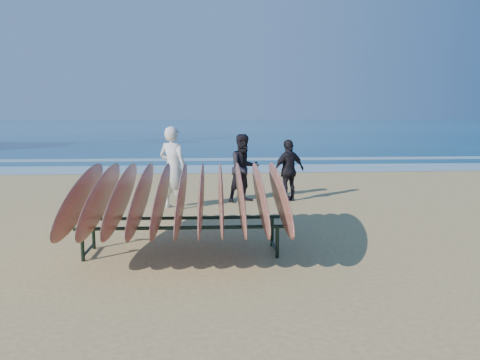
{
  "coord_description": "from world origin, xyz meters",
  "views": [
    {
      "loc": [
        -0.57,
        -7.97,
        2.28
      ],
      "look_at": [
        0.0,
        0.8,
        0.95
      ],
      "focal_mm": 35.0,
      "sensor_mm": 36.0,
      "label": 1
    }
  ],
  "objects": [
    {
      "name": "foam_far",
      "position": [
        0.0,
        13.5,
        0.01
      ],
      "size": [
        160.0,
        160.0,
        0.0
      ],
      "primitive_type": "plane",
      "color": "white",
      "rests_on": "ground"
    },
    {
      "name": "ground",
      "position": [
        0.0,
        0.0,
        0.0
      ],
      "size": [
        120.0,
        120.0,
        0.0
      ],
      "primitive_type": "plane",
      "color": "tan",
      "rests_on": "ground"
    },
    {
      "name": "surfboard_rack",
      "position": [
        -1.02,
        -0.7,
        0.92
      ],
      "size": [
        3.21,
        3.07,
        1.51
      ],
      "rotation": [
        0.0,
        0.0,
        -0.01
      ],
      "color": "black",
      "rests_on": "ground"
    },
    {
      "name": "person_dark_b",
      "position": [
        1.39,
        3.49,
        0.77
      ],
      "size": [
        0.98,
        0.76,
        1.55
      ],
      "primitive_type": "imported",
      "rotation": [
        0.0,
        0.0,
        3.63
      ],
      "color": "black",
      "rests_on": "ground"
    },
    {
      "name": "person_dark_a",
      "position": [
        0.27,
        3.47,
        0.84
      ],
      "size": [
        1.01,
        0.91,
        1.68
      ],
      "primitive_type": "imported",
      "rotation": [
        0.0,
        0.0,
        0.42
      ],
      "color": "black",
      "rests_on": "ground"
    },
    {
      "name": "ocean",
      "position": [
        0.0,
        55.0,
        0.01
      ],
      "size": [
        160.0,
        160.0,
        0.0
      ],
      "primitive_type": "plane",
      "color": "navy",
      "rests_on": "ground"
    },
    {
      "name": "person_white",
      "position": [
        -1.42,
        2.79,
        0.95
      ],
      "size": [
        0.83,
        0.74,
        1.9
      ],
      "primitive_type": "imported",
      "rotation": [
        0.0,
        0.0,
        2.63
      ],
      "color": "silver",
      "rests_on": "ground"
    },
    {
      "name": "foam_near",
      "position": [
        0.0,
        10.0,
        0.01
      ],
      "size": [
        160.0,
        160.0,
        0.0
      ],
      "primitive_type": "plane",
      "color": "white",
      "rests_on": "ground"
    }
  ]
}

